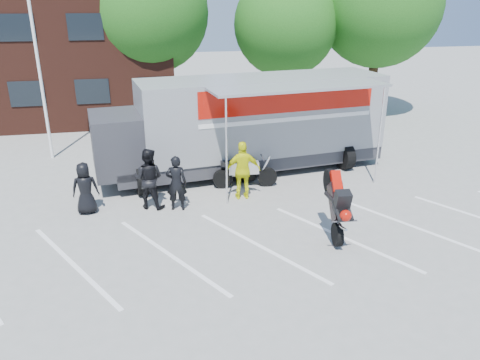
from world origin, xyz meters
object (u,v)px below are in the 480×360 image
object	(u,v)px
flagpole	(40,32)
tree_left	(149,12)
tree_mid	(286,25)
spectator_hivis	(243,170)
stunt_bike_rider	(328,234)
parked_motorcycle	(245,187)
spectator_leather_c	(149,179)
tree_right	(380,6)
transporter_truck	(250,170)
spectator_leather_a	(85,188)
spectator_leather_b	(176,183)

from	to	relation	value
flagpole	tree_left	xyz separation A→B (m)	(4.24, 6.00, 0.51)
tree_mid	spectator_hivis	xyz separation A→B (m)	(-4.55, -10.75, -3.97)
spectator_hivis	stunt_bike_rider	bearing A→B (deg)	123.59
spectator_hivis	parked_motorcycle	bearing A→B (deg)	-104.26
parked_motorcycle	spectator_leather_c	size ratio (longest dim) A/B	1.19
flagpole	tree_left	bearing A→B (deg)	54.72
tree_left	tree_right	xyz separation A→B (m)	(12.00, -1.50, 0.31)
flagpole	tree_mid	xyz separation A→B (m)	(11.24, 5.00, -0.11)
flagpole	tree_left	world-z (taller)	tree_left
flagpole	spectator_leather_c	xyz separation A→B (m)	(3.65, -5.87, -4.08)
transporter_truck	parked_motorcycle	world-z (taller)	transporter_truck
parked_motorcycle	transporter_truck	bearing A→B (deg)	-12.96
tree_mid	stunt_bike_rider	distance (m)	14.88
flagpole	parked_motorcycle	size ratio (longest dim) A/B	3.46
parked_motorcycle	spectator_leather_a	xyz separation A→B (m)	(-5.25, -1.09, 0.82)
tree_left	spectator_hivis	xyz separation A→B (m)	(2.45, -11.75, -4.59)
parked_motorcycle	stunt_bike_rider	distance (m)	4.26
spectator_leather_c	spectator_leather_a	bearing A→B (deg)	24.26
transporter_truck	stunt_bike_rider	size ratio (longest dim) A/B	5.24
tree_left	transporter_truck	bearing A→B (deg)	-70.37
flagpole	parked_motorcycle	distance (m)	9.86
parked_motorcycle	flagpole	bearing A→B (deg)	60.31
tree_left	spectator_leather_c	distance (m)	12.74
parked_motorcycle	tree_mid	bearing A→B (deg)	-18.65
tree_mid	tree_right	world-z (taller)	tree_right
tree_left	spectator_hivis	world-z (taller)	tree_left
stunt_bike_rider	spectator_leather_b	xyz separation A→B (m)	(-4.05, 2.57, 0.89)
spectator_hivis	tree_left	bearing A→B (deg)	-75.90
spectator_hivis	spectator_leather_b	bearing A→B (deg)	14.09
flagpole	transporter_truck	xyz separation A→B (m)	(7.51, -3.15, -5.05)
tree_mid	stunt_bike_rider	bearing A→B (deg)	-101.16
transporter_truck	tree_left	bearing A→B (deg)	102.09
parked_motorcycle	tree_left	bearing A→B (deg)	19.06
tree_right	spectator_leather_a	size ratio (longest dim) A/B	5.58
transporter_truck	spectator_hivis	distance (m)	2.90
parked_motorcycle	stunt_bike_rider	bearing A→B (deg)	-153.69
spectator_leather_a	spectator_leather_c	size ratio (longest dim) A/B	0.84
tree_left	tree_mid	xyz separation A→B (m)	(7.00, -1.00, -0.62)
tree_right	spectator_leather_b	bearing A→B (deg)	-137.69
tree_left	spectator_leather_a	size ratio (longest dim) A/B	5.29
tree_left	spectator_hivis	size ratio (longest dim) A/B	4.41
flagpole	spectator_hivis	xyz separation A→B (m)	(6.69, -5.75, -4.07)
tree_mid	spectator_leather_c	world-z (taller)	tree_mid
flagpole	spectator_hivis	distance (m)	9.72
parked_motorcycle	spectator_hivis	world-z (taller)	spectator_hivis
parked_motorcycle	spectator_leather_b	size ratio (longest dim) A/B	1.30
tree_left	stunt_bike_rider	size ratio (longest dim) A/B	4.05
tree_mid	tree_right	bearing A→B (deg)	-5.71
parked_motorcycle	spectator_hivis	xyz separation A→B (m)	(-0.28, -0.94, 0.98)
flagpole	spectator_leather_a	bearing A→B (deg)	-73.72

